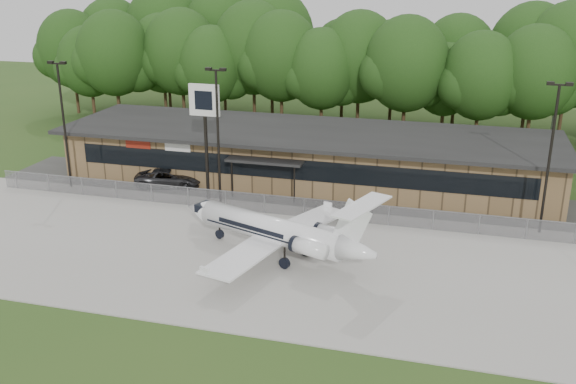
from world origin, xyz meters
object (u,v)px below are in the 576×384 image
(suv, at_px, (169,178))
(pole_sign, at_px, (205,113))
(business_jet, at_px, (278,232))
(terminal, at_px, (307,154))

(suv, relative_size, pole_sign, 0.60)
(business_jet, bearing_deg, terminal, 117.38)
(terminal, height_order, suv, terminal)
(pole_sign, bearing_deg, terminal, 51.11)
(terminal, xyz_separation_m, suv, (-10.36, -5.14, -1.42))
(suv, distance_m, pole_sign, 7.70)
(suv, bearing_deg, business_jet, -144.59)
(terminal, distance_m, business_jet, 16.04)
(business_jet, xyz_separation_m, suv, (-12.43, 10.76, -0.98))
(terminal, bearing_deg, business_jet, -82.61)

